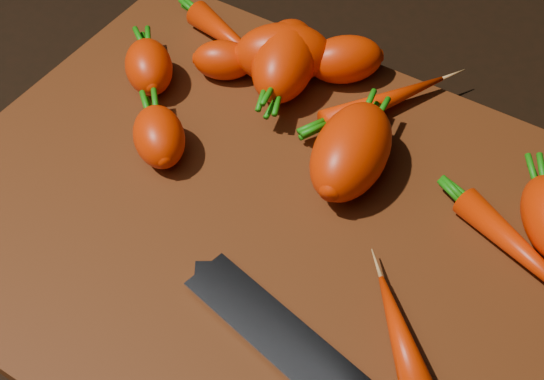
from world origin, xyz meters
The scene contains 14 objects.
ground centered at (0.00, 0.00, -0.01)m, with size 2.00×2.00×0.01m, color black.
cutting_board centered at (0.00, 0.00, 0.01)m, with size 0.50×0.40×0.01m, color #52260E.
carrot_0 centered at (-0.07, 0.14, 0.04)m, with size 0.08×0.05×0.05m, color #EA2D02.
carrot_1 centered at (-0.16, 0.07, 0.03)m, with size 0.06×0.04×0.04m, color #EA2D02.
carrot_2 centered at (-0.06, 0.13, 0.04)m, with size 0.09×0.05×0.05m, color #EA2D02.
carrot_3 centered at (0.04, 0.07, 0.04)m, with size 0.10×0.06×0.06m, color #EA2D02.
carrot_4 centered at (-0.02, 0.17, 0.03)m, with size 0.07×0.04×0.04m, color #EA2D02.
carrot_5 centered at (-0.12, 0.11, 0.03)m, with size 0.05×0.03×0.03m, color #EA2D02.
carrot_7 centered at (0.03, 0.15, 0.02)m, with size 0.12×0.02×0.02m, color #EA2D02.
carrot_8 centered at (0.19, 0.06, 0.02)m, with size 0.13×0.02×0.02m, color #EA2D02.
carrot_9 centered at (0.14, -0.05, 0.02)m, with size 0.10×0.03×0.03m, color #EA2D02.
carrot_10 centered at (-0.13, 0.15, 0.02)m, with size 0.10×0.03×0.03m, color #EA2D02.
carrot_11 centered at (-0.10, 0.01, 0.03)m, with size 0.06×0.04×0.04m, color #EA2D02.
knife centered at (0.11, -0.10, 0.02)m, with size 0.32×0.10×0.02m.
Camera 1 is at (0.19, -0.30, 0.46)m, focal length 50.00 mm.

